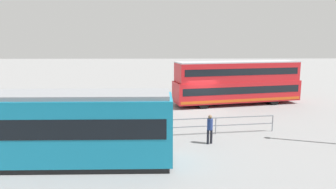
% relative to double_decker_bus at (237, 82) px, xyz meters
% --- Properties ---
extents(ground_plane, '(160.00, 160.00, 0.00)m').
position_rel_double_decker_bus_xyz_m(ground_plane, '(3.45, 2.26, -2.04)').
color(ground_plane, gray).
extents(double_decker_bus, '(12.05, 5.01, 3.99)m').
position_rel_double_decker_bus_xyz_m(double_decker_bus, '(0.00, 0.00, 0.00)').
color(double_decker_bus, red).
rests_on(double_decker_bus, ground).
extents(tram_yellow, '(13.61, 2.59, 3.44)m').
position_rel_double_decker_bus_xyz_m(tram_yellow, '(13.28, 13.54, -0.25)').
color(tram_yellow, teal).
rests_on(tram_yellow, ground).
extents(pedestrian_near_railing, '(0.45, 0.45, 1.71)m').
position_rel_double_decker_bus_xyz_m(pedestrian_near_railing, '(9.26, 8.51, -1.05)').
color(pedestrian_near_railing, '#4C3F2D').
rests_on(pedestrian_near_railing, ground).
extents(pedestrian_crossing, '(0.42, 0.42, 1.69)m').
position_rel_double_decker_bus_xyz_m(pedestrian_crossing, '(4.24, 10.89, -1.07)').
color(pedestrian_crossing, black).
rests_on(pedestrian_crossing, ground).
extents(pedestrian_railing, '(7.65, 1.08, 1.08)m').
position_rel_double_decker_bus_xyz_m(pedestrian_railing, '(3.57, 9.10, -1.30)').
color(pedestrian_railing, gray).
rests_on(pedestrian_railing, ground).
extents(info_sign, '(1.08, 0.19, 2.23)m').
position_rel_double_decker_bus_xyz_m(info_sign, '(9.26, 9.45, -0.51)').
color(info_sign, slate).
rests_on(info_sign, ground).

